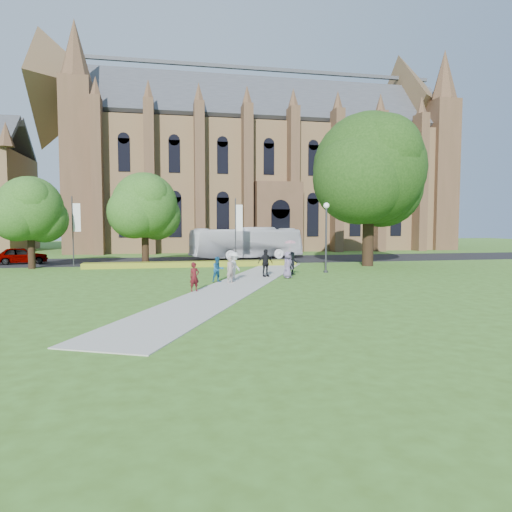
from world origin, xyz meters
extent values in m
plane|color=#40611D|center=(0.00, 0.00, 0.00)|extent=(160.00, 160.00, 0.00)
cube|color=black|center=(0.00, 20.00, 0.01)|extent=(160.00, 10.00, 0.02)
cube|color=#B2B2A8|center=(0.00, 1.00, 0.02)|extent=(15.58, 28.54, 0.04)
cube|color=gold|center=(-2.00, 13.20, 0.23)|extent=(18.00, 1.40, 0.45)
cube|color=brown|center=(10.00, 40.00, 8.50)|extent=(52.00, 16.00, 17.00)
cube|color=brown|center=(-14.50, 33.00, 10.50)|extent=(3.50, 3.50, 21.00)
cone|color=brown|center=(-14.50, 33.00, 24.50)|extent=(3.60, 3.60, 7.00)
cube|color=brown|center=(34.50, 33.00, 10.50)|extent=(3.50, 3.50, 21.00)
cone|color=brown|center=(34.50, 33.00, 24.50)|extent=(3.60, 3.60, 7.00)
cube|color=brown|center=(10.00, 31.00, 4.50)|extent=(6.00, 2.50, 9.00)
cylinder|color=#38383D|center=(7.50, 6.50, 2.40)|extent=(0.14, 0.14, 4.80)
sphere|color=white|center=(7.50, 6.50, 5.02)|extent=(0.44, 0.44, 0.44)
cylinder|color=#38383D|center=(7.50, 6.50, 0.07)|extent=(0.36, 0.36, 0.15)
cylinder|color=#332114|center=(13.00, 11.00, 3.30)|extent=(0.96, 0.96, 6.60)
sphere|color=#18340E|center=(13.00, 11.00, 8.40)|extent=(9.60, 9.60, 9.60)
cylinder|color=#332114|center=(-15.00, 14.00, 1.93)|extent=(0.56, 0.56, 3.85)
sphere|color=#234C16|center=(-15.00, 14.00, 4.90)|extent=(5.20, 5.20, 5.20)
cylinder|color=#332114|center=(-6.00, 14.50, 2.06)|extent=(0.60, 0.60, 4.12)
sphere|color=#234C16|center=(-6.00, 14.50, 5.25)|extent=(5.60, 5.60, 5.60)
cylinder|color=#38383D|center=(2.00, 15.20, 3.00)|extent=(0.10, 0.10, 6.00)
cube|color=white|center=(2.35, 15.20, 4.20)|extent=(0.60, 0.02, 2.40)
cylinder|color=#38383D|center=(-12.00, 15.20, 3.00)|extent=(0.10, 0.10, 6.00)
cube|color=white|center=(-11.65, 15.20, 4.20)|extent=(0.60, 0.02, 2.40)
imported|color=silver|center=(4.06, 20.86, 1.67)|extent=(12.17, 5.27, 3.30)
imported|color=gray|center=(-17.21, 18.98, 0.78)|extent=(4.79, 2.81, 1.53)
imported|color=#4C1114|center=(-2.85, -1.51, 0.82)|extent=(0.67, 0.59, 1.56)
imported|color=navy|center=(-1.16, 2.16, 0.83)|extent=(0.90, 0.78, 1.58)
imported|color=silver|center=(-0.08, 2.37, 0.96)|extent=(1.25, 1.36, 1.84)
imported|color=black|center=(2.38, 4.47, 0.98)|extent=(1.19, 0.74, 1.89)
imported|color=slate|center=(3.70, 3.48, 0.91)|extent=(1.00, 0.97, 1.74)
imported|color=#24262B|center=(4.48, 5.23, 0.86)|extent=(1.48, 1.35, 1.65)
imported|color=gray|center=(-0.46, 1.57, 0.84)|extent=(0.70, 0.64, 1.61)
imported|color=#D19793|center=(3.88, 3.58, 2.12)|extent=(1.03, 1.03, 0.69)
camera|label=1|loc=(-4.43, -25.91, 3.63)|focal=32.00mm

